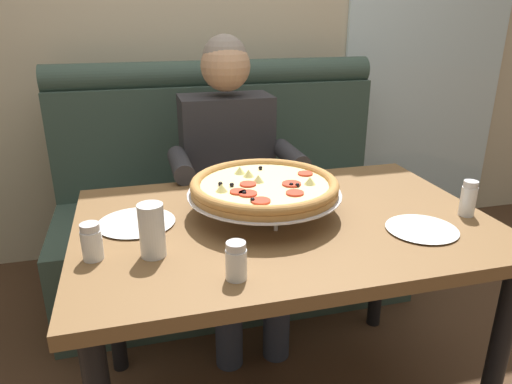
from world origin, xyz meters
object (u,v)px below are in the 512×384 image
object	(u,v)px
shaker_parmesan	(236,263)
diner_main	(232,171)
dining_table	(284,245)
plate_near_left	(136,221)
shaker_oregano	(468,201)
drinking_glass	(152,234)
pizza	(264,187)
booth_bench	(228,212)
shaker_pepper_flakes	(92,244)
plate_near_right	(422,227)

from	to	relation	value
shaker_parmesan	diner_main	bearing A→B (deg)	78.59
dining_table	plate_near_left	world-z (taller)	plate_near_left
diner_main	plate_near_left	world-z (taller)	diner_main
shaker_oregano	drinking_glass	distance (m)	0.98
diner_main	pizza	xyz separation A→B (m)	(-0.02, -0.58, 0.13)
diner_main	shaker_oregano	world-z (taller)	diner_main
booth_bench	shaker_pepper_flakes	world-z (taller)	booth_bench
shaker_oregano	shaker_parmesan	size ratio (longest dim) A/B	1.18
shaker_parmesan	dining_table	bearing A→B (deg)	53.98
pizza	shaker_pepper_flakes	bearing A→B (deg)	-161.80
shaker_oregano	shaker_pepper_flakes	distance (m)	1.13
shaker_parmesan	drinking_glass	world-z (taller)	drinking_glass
booth_bench	shaker_pepper_flakes	size ratio (longest dim) A/B	16.61
diner_main	plate_near_left	distance (m)	0.69
shaker_parmesan	booth_bench	bearing A→B (deg)	79.50
booth_bench	drinking_glass	world-z (taller)	booth_bench
booth_bench	pizza	size ratio (longest dim) A/B	3.44
diner_main	plate_near_right	distance (m)	0.91
diner_main	dining_table	bearing A→B (deg)	-86.92
diner_main	shaker_parmesan	xyz separation A→B (m)	(-0.19, -0.94, 0.08)
dining_table	drinking_glass	xyz separation A→B (m)	(-0.41, -0.14, 0.16)
diner_main	drinking_glass	xyz separation A→B (m)	(-0.38, -0.77, 0.11)
pizza	plate_near_right	size ratio (longest dim) A/B	2.30
booth_bench	diner_main	distance (m)	0.41
booth_bench	pizza	bearing A→B (deg)	-93.45
drinking_glass	plate_near_left	bearing A→B (deg)	100.31
shaker_pepper_flakes	pizza	bearing A→B (deg)	18.20
booth_bench	plate_near_left	world-z (taller)	booth_bench
dining_table	shaker_oregano	distance (m)	0.60
plate_near_left	plate_near_right	size ratio (longest dim) A/B	1.12
diner_main	shaker_parmesan	size ratio (longest dim) A/B	13.14
diner_main	shaker_pepper_flakes	size ratio (longest dim) A/B	12.67
booth_bench	shaker_oregano	distance (m)	1.23
diner_main	plate_near_right	world-z (taller)	diner_main
shaker_oregano	diner_main	bearing A→B (deg)	128.69
dining_table	shaker_pepper_flakes	size ratio (longest dim) A/B	12.69
pizza	plate_near_left	bearing A→B (deg)	176.18
dining_table	plate_near_left	size ratio (longest dim) A/B	5.41
booth_bench	diner_main	world-z (taller)	diner_main
dining_table	shaker_pepper_flakes	bearing A→B (deg)	-168.45
dining_table	shaker_oregano	bearing A→B (deg)	-12.09
dining_table	shaker_parmesan	bearing A→B (deg)	-126.02
diner_main	shaker_oregano	bearing A→B (deg)	-51.31
drinking_glass	booth_bench	bearing A→B (deg)	68.37
dining_table	shaker_oregano	xyz separation A→B (m)	(0.57, -0.12, 0.14)
booth_bench	shaker_oregano	bearing A→B (deg)	-60.84
plate_near_right	drinking_glass	world-z (taller)	drinking_glass
shaker_parmesan	drinking_glass	size ratio (longest dim) A/B	0.66
plate_near_left	plate_near_right	xyz separation A→B (m)	(0.82, -0.26, 0.00)
shaker_pepper_flakes	drinking_glass	bearing A→B (deg)	-8.07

